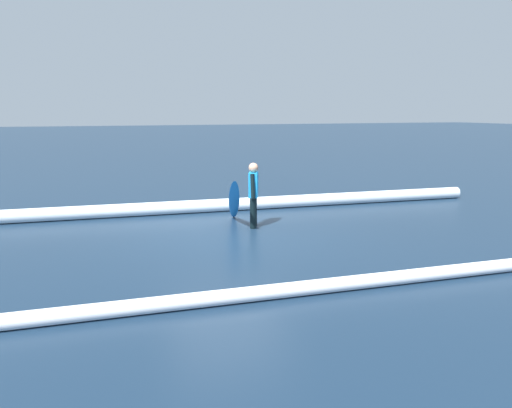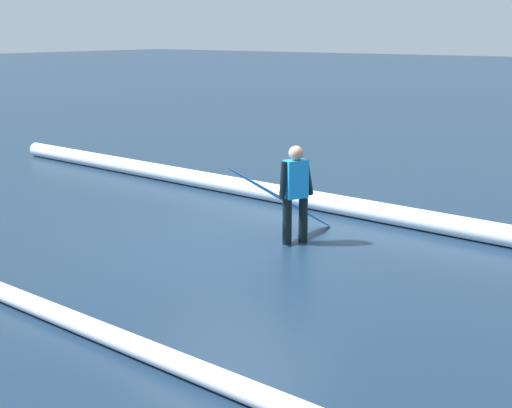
# 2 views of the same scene
# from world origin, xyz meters

# --- Properties ---
(ground_plane) EXTENTS (163.86, 163.86, 0.00)m
(ground_plane) POSITION_xyz_m (0.00, 0.00, 0.00)
(ground_plane) COLOR #162A40
(surfer) EXTENTS (0.33, 0.58, 1.49)m
(surfer) POSITION_xyz_m (-0.81, -0.52, 0.83)
(surfer) COLOR black
(surfer) RESTS_ON ground_plane
(surfboard) EXTENTS (0.84, 2.04, 1.24)m
(surfboard) POSITION_xyz_m (-0.41, -0.71, 0.61)
(surfboard) COLOR #268CE5
(surfboard) RESTS_ON ground_plane
(wave_crest_foreground) EXTENTS (17.12, 1.68, 0.34)m
(wave_crest_foreground) POSITION_xyz_m (0.54, -2.59, 0.17)
(wave_crest_foreground) COLOR white
(wave_crest_foreground) RESTS_ON ground_plane
(wave_crest_midground) EXTENTS (16.43, 1.27, 0.22)m
(wave_crest_midground) POSITION_xyz_m (-1.75, 3.83, 0.11)
(wave_crest_midground) COLOR white
(wave_crest_midground) RESTS_ON ground_plane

